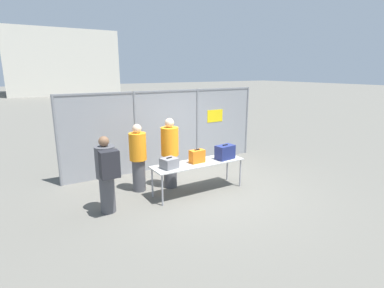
# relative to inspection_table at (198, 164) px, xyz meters

# --- Properties ---
(ground_plane) EXTENTS (120.00, 120.00, 0.00)m
(ground_plane) POSITION_rel_inspection_table_xyz_m (0.26, -0.12, -0.69)
(ground_plane) COLOR #605E56
(fence_section) EXTENTS (6.24, 0.07, 2.34)m
(fence_section) POSITION_rel_inspection_table_xyz_m (0.28, 2.12, 0.53)
(fence_section) COLOR gray
(fence_section) RESTS_ON ground_plane
(inspection_table) EXTENTS (2.30, 0.66, 0.75)m
(inspection_table) POSITION_rel_inspection_table_xyz_m (0.00, 0.00, 0.00)
(inspection_table) COLOR #B2B2AD
(inspection_table) RESTS_ON ground_plane
(suitcase_grey) EXTENTS (0.40, 0.37, 0.26)m
(suitcase_grey) POSITION_rel_inspection_table_xyz_m (-0.79, -0.02, 0.17)
(suitcase_grey) COLOR slate
(suitcase_grey) RESTS_ON inspection_table
(suitcase_orange) EXTENTS (0.36, 0.22, 0.33)m
(suitcase_orange) POSITION_rel_inspection_table_xyz_m (-0.03, 0.01, 0.21)
(suitcase_orange) COLOR orange
(suitcase_orange) RESTS_ON inspection_table
(suitcase_navy) EXTENTS (0.51, 0.34, 0.37)m
(suitcase_navy) POSITION_rel_inspection_table_xyz_m (0.72, -0.09, 0.23)
(suitcase_navy) COLOR navy
(suitcase_navy) RESTS_ON inspection_table
(traveler_hooded) EXTENTS (0.40, 0.62, 1.63)m
(traveler_hooded) POSITION_rel_inspection_table_xyz_m (-2.19, -0.00, 0.20)
(traveler_hooded) COLOR #4C4C51
(traveler_hooded) RESTS_ON ground_plane
(security_worker_near) EXTENTS (0.44, 0.44, 1.76)m
(security_worker_near) POSITION_rel_inspection_table_xyz_m (-0.44, 0.63, 0.22)
(security_worker_near) COLOR #4C4C51
(security_worker_near) RESTS_ON ground_plane
(security_worker_far) EXTENTS (0.41, 0.41, 1.66)m
(security_worker_far) POSITION_rel_inspection_table_xyz_m (-1.21, 0.81, 0.17)
(security_worker_far) COLOR #4C4C51
(security_worker_far) RESTS_ON ground_plane
(utility_trailer) EXTENTS (3.31, 2.11, 0.67)m
(utility_trailer) POSITION_rel_inspection_table_xyz_m (1.44, 4.71, -0.30)
(utility_trailer) COLOR white
(utility_trailer) RESTS_ON ground_plane
(distant_hangar) EXTENTS (12.35, 10.69, 7.50)m
(distant_hangar) POSITION_rel_inspection_table_xyz_m (2.15, 36.94, 3.06)
(distant_hangar) COLOR beige
(distant_hangar) RESTS_ON ground_plane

